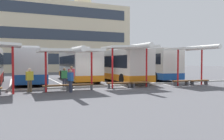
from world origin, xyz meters
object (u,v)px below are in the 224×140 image
at_px(waiting_passenger_0, 72,75).
at_px(bench_6, 199,81).
at_px(coach_bus_2, 78,65).
at_px(bench_1, 56,86).
at_px(waiting_passenger_1, 64,77).
at_px(bench_2, 82,85).
at_px(waiting_shelter_3, 193,49).
at_px(coach_bus_1, 31,66).
at_px(coach_bus_3, 115,65).
at_px(waiting_passenger_3, 70,79).
at_px(waiting_shelter_2, 132,48).
at_px(bench_4, 140,83).
at_px(coach_bus_4, 146,64).
at_px(bench_3, 119,84).
at_px(waiting_passenger_2, 30,78).
at_px(bench_5, 181,82).
at_px(waiting_shelter_1, 70,51).

bearing_deg(waiting_passenger_0, bench_6, -12.14).
relative_size(coach_bus_2, waiting_passenger_0, 6.35).
relative_size(bench_1, waiting_passenger_1, 1.18).
xyz_separation_m(bench_2, waiting_shelter_3, (9.70, -0.64, 2.82)).
height_order(coach_bus_1, coach_bus_3, coach_bus_3).
xyz_separation_m(coach_bus_1, waiting_passenger_3, (1.90, -9.42, -0.74)).
distance_m(coach_bus_1, waiting_shelter_2, 11.24).
xyz_separation_m(bench_4, waiting_passenger_0, (-5.22, 1.84, 0.67)).
bearing_deg(waiting_passenger_0, bench_1, -129.79).
height_order(waiting_shelter_2, bench_4, waiting_shelter_2).
xyz_separation_m(bench_6, waiting_passenger_3, (-11.63, -0.36, 0.55)).
bearing_deg(waiting_passenger_1, coach_bus_1, 106.03).
distance_m(bench_4, waiting_passenger_0, 5.57).
xyz_separation_m(coach_bus_4, waiting_shelter_2, (-6.49, -8.43, 1.35)).
bearing_deg(coach_bus_2, bench_3, -82.04).
bearing_deg(coach_bus_3, bench_2, -129.43).
height_order(waiting_shelter_2, waiting_passenger_0, waiting_shelter_2).
bearing_deg(coach_bus_4, coach_bus_1, 178.72).
bearing_deg(bench_6, coach_bus_3, 123.88).
bearing_deg(bench_6, bench_4, 174.92).
bearing_deg(coach_bus_3, waiting_passenger_0, -139.80).
bearing_deg(waiting_passenger_3, bench_1, 130.00).
xyz_separation_m(coach_bus_3, waiting_passenger_3, (-6.66, -7.75, -0.78)).
bearing_deg(coach_bus_1, waiting_passenger_2, -94.37).
bearing_deg(coach_bus_2, waiting_passenger_0, -108.45).
relative_size(bench_4, bench_5, 1.10).
xyz_separation_m(coach_bus_4, bench_2, (-10.49, -8.24, -1.45)).
bearing_deg(waiting_passenger_2, bench_2, -6.30).
bearing_deg(waiting_passenger_0, waiting_passenger_1, -159.08).
bearing_deg(coach_bus_1, waiting_passenger_0, -68.80).
bearing_deg(waiting_passenger_1, bench_2, -59.80).
xyz_separation_m(bench_3, bench_6, (7.51, -0.69, -0.00)).
xyz_separation_m(bench_6, waiting_passenger_2, (-14.15, 0.92, 0.59)).
distance_m(coach_bus_1, waiting_shelter_1, 9.23).
xyz_separation_m(bench_2, waiting_passenger_3, (-1.02, -0.88, 0.55)).
distance_m(coach_bus_3, coach_bus_4, 5.04).
relative_size(bench_1, waiting_passenger_2, 1.17).
distance_m(coach_bus_4, waiting_shelter_2, 10.72).
bearing_deg(coach_bus_1, waiting_shelter_1, -77.24).
bearing_deg(bench_3, bench_1, -178.56).
distance_m(bench_3, waiting_passenger_3, 4.29).
bearing_deg(waiting_shelter_2, coach_bus_4, 52.39).
distance_m(bench_3, waiting_passenger_0, 3.85).
distance_m(coach_bus_2, bench_6, 12.63).
xyz_separation_m(waiting_shelter_1, bench_5, (9.70, 0.12, -2.45)).
xyz_separation_m(waiting_passenger_0, waiting_passenger_1, (-0.61, -0.23, -0.10)).
distance_m(bench_2, waiting_passenger_3, 1.46).
height_order(bench_2, waiting_shelter_3, waiting_shelter_3).
bearing_deg(coach_bus_3, bench_5, -66.09).
height_order(bench_2, bench_3, same).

